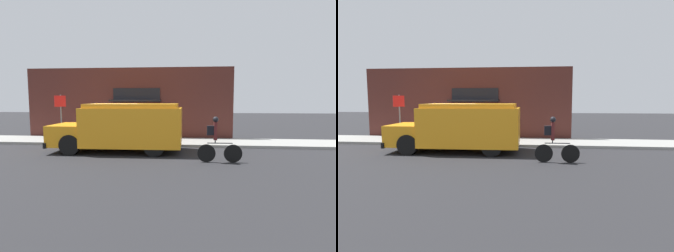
% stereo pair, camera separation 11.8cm
% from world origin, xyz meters
% --- Properties ---
extents(ground_plane, '(70.00, 70.00, 0.00)m').
position_xyz_m(ground_plane, '(0.00, 0.00, 0.00)').
color(ground_plane, '#232326').
extents(sidewalk, '(28.00, 2.42, 0.14)m').
position_xyz_m(sidewalk, '(0.00, 1.21, 0.07)').
color(sidewalk, gray).
rests_on(sidewalk, ground_plane).
extents(storefront, '(12.62, 0.94, 4.32)m').
position_xyz_m(storefront, '(0.02, 2.63, 2.17)').
color(storefront, '#4C231E').
rests_on(storefront, ground_plane).
extents(school_bus, '(5.98, 2.76, 2.21)m').
position_xyz_m(school_bus, '(0.80, -1.31, 1.16)').
color(school_bus, orange).
rests_on(school_bus, ground_plane).
extents(cyclist, '(1.71, 0.22, 1.77)m').
position_xyz_m(cyclist, '(4.86, -3.05, 0.85)').
color(cyclist, black).
rests_on(cyclist, ground_plane).
extents(stop_sign_post, '(0.45, 0.45, 2.53)m').
position_xyz_m(stop_sign_post, '(-3.21, 0.57, 1.83)').
color(stop_sign_post, slate).
rests_on(stop_sign_post, sidewalk).
extents(trash_bin, '(0.59, 0.59, 0.75)m').
position_xyz_m(trash_bin, '(-2.08, 1.83, 0.52)').
color(trash_bin, '#2D5138').
rests_on(trash_bin, sidewalk).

